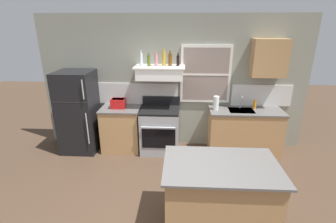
{
  "coord_description": "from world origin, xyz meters",
  "views": [
    {
      "loc": [
        0.17,
        -2.74,
        2.51
      ],
      "look_at": [
        -0.05,
        1.2,
        1.1
      ],
      "focal_mm": 26.38,
      "sensor_mm": 36.0,
      "label": 1
    }
  ],
  "objects_px": {
    "refrigerator": "(78,112)",
    "bottle_rose_pink": "(156,60)",
    "bottle_balsamic_dark": "(178,61)",
    "dish_soap_bottle": "(255,104)",
    "paper_towel_roll": "(216,103)",
    "bottle_clear_tall": "(141,59)",
    "bottle_amber_wine": "(170,60)",
    "kitchen_island": "(219,196)",
    "toaster": "(118,103)",
    "bottle_champagne_gold_foil": "(164,59)",
    "stove_range": "(160,130)",
    "bottle_olive_oil_square": "(149,61)"
  },
  "relations": [
    {
      "from": "refrigerator",
      "to": "kitchen_island",
      "type": "xyz_separation_m",
      "value": [
        2.57,
        -1.97,
        -0.37
      ]
    },
    {
      "from": "bottle_clear_tall",
      "to": "kitchen_island",
      "type": "relative_size",
      "value": 0.21
    },
    {
      "from": "toaster",
      "to": "bottle_champagne_gold_foil",
      "type": "relative_size",
      "value": 0.93
    },
    {
      "from": "bottle_balsamic_dark",
      "to": "kitchen_island",
      "type": "bearing_deg",
      "value": -74.84
    },
    {
      "from": "bottle_rose_pink",
      "to": "paper_towel_roll",
      "type": "distance_m",
      "value": 1.43
    },
    {
      "from": "stove_range",
      "to": "bottle_clear_tall",
      "type": "distance_m",
      "value": 1.45
    },
    {
      "from": "toaster",
      "to": "kitchen_island",
      "type": "relative_size",
      "value": 0.21
    },
    {
      "from": "kitchen_island",
      "to": "bottle_rose_pink",
      "type": "bearing_deg",
      "value": 115.38
    },
    {
      "from": "refrigerator",
      "to": "bottle_rose_pink",
      "type": "relative_size",
      "value": 5.92
    },
    {
      "from": "refrigerator",
      "to": "bottle_clear_tall",
      "type": "height_order",
      "value": "bottle_clear_tall"
    },
    {
      "from": "bottle_clear_tall",
      "to": "bottle_rose_pink",
      "type": "distance_m",
      "value": 0.28
    },
    {
      "from": "bottle_champagne_gold_foil",
      "to": "paper_towel_roll",
      "type": "xyz_separation_m",
      "value": [
        1.03,
        -0.12,
        -0.83
      ]
    },
    {
      "from": "bottle_champagne_gold_foil",
      "to": "bottle_balsamic_dark",
      "type": "distance_m",
      "value": 0.27
    },
    {
      "from": "bottle_olive_oil_square",
      "to": "kitchen_island",
      "type": "height_order",
      "value": "bottle_olive_oil_square"
    },
    {
      "from": "refrigerator",
      "to": "toaster",
      "type": "bearing_deg",
      "value": 3.67
    },
    {
      "from": "bottle_rose_pink",
      "to": "dish_soap_bottle",
      "type": "height_order",
      "value": "bottle_rose_pink"
    },
    {
      "from": "toaster",
      "to": "dish_soap_bottle",
      "type": "bearing_deg",
      "value": 2.28
    },
    {
      "from": "refrigerator",
      "to": "dish_soap_bottle",
      "type": "bearing_deg",
      "value": 2.6
    },
    {
      "from": "toaster",
      "to": "paper_towel_roll",
      "type": "distance_m",
      "value": 1.94
    },
    {
      "from": "bottle_clear_tall",
      "to": "bottle_rose_pink",
      "type": "bearing_deg",
      "value": 4.37
    },
    {
      "from": "bottle_olive_oil_square",
      "to": "toaster",
      "type": "bearing_deg",
      "value": -175.71
    },
    {
      "from": "bottle_clear_tall",
      "to": "bottle_rose_pink",
      "type": "xyz_separation_m",
      "value": [
        0.28,
        0.02,
        -0.01
      ]
    },
    {
      "from": "kitchen_island",
      "to": "bottle_olive_oil_square",
      "type": "bearing_deg",
      "value": 118.55
    },
    {
      "from": "bottle_rose_pink",
      "to": "bottle_champagne_gold_foil",
      "type": "distance_m",
      "value": 0.16
    },
    {
      "from": "refrigerator",
      "to": "stove_range",
      "type": "height_order",
      "value": "refrigerator"
    },
    {
      "from": "stove_range",
      "to": "kitchen_island",
      "type": "distance_m",
      "value": 2.19
    },
    {
      "from": "bottle_clear_tall",
      "to": "kitchen_island",
      "type": "distance_m",
      "value": 2.8
    },
    {
      "from": "bottle_olive_oil_square",
      "to": "kitchen_island",
      "type": "bearing_deg",
      "value": -61.45
    },
    {
      "from": "bottle_champagne_gold_foil",
      "to": "dish_soap_bottle",
      "type": "xyz_separation_m",
      "value": [
        1.8,
        -0.02,
        -0.88
      ]
    },
    {
      "from": "bottle_rose_pink",
      "to": "paper_towel_roll",
      "type": "xyz_separation_m",
      "value": [
        1.17,
        -0.05,
        -0.82
      ]
    },
    {
      "from": "bottle_amber_wine",
      "to": "dish_soap_bottle",
      "type": "xyz_separation_m",
      "value": [
        1.68,
        0.0,
        -0.86
      ]
    },
    {
      "from": "bottle_clear_tall",
      "to": "paper_towel_roll",
      "type": "relative_size",
      "value": 1.1
    },
    {
      "from": "paper_towel_roll",
      "to": "kitchen_island",
      "type": "bearing_deg",
      "value": -95.15
    },
    {
      "from": "refrigerator",
      "to": "toaster",
      "type": "height_order",
      "value": "refrigerator"
    },
    {
      "from": "bottle_clear_tall",
      "to": "dish_soap_bottle",
      "type": "bearing_deg",
      "value": 1.87
    },
    {
      "from": "toaster",
      "to": "bottle_clear_tall",
      "type": "relative_size",
      "value": 1.0
    },
    {
      "from": "paper_towel_roll",
      "to": "dish_soap_bottle",
      "type": "relative_size",
      "value": 1.5
    },
    {
      "from": "bottle_amber_wine",
      "to": "stove_range",
      "type": "bearing_deg",
      "value": -145.44
    },
    {
      "from": "bottle_balsamic_dark",
      "to": "dish_soap_bottle",
      "type": "distance_m",
      "value": 1.75
    },
    {
      "from": "bottle_champagne_gold_foil",
      "to": "toaster",
      "type": "bearing_deg",
      "value": -172.03
    },
    {
      "from": "bottle_balsamic_dark",
      "to": "dish_soap_bottle",
      "type": "xyz_separation_m",
      "value": [
        1.53,
        0.01,
        -0.85
      ]
    },
    {
      "from": "bottle_amber_wine",
      "to": "kitchen_island",
      "type": "distance_m",
      "value": 2.65
    },
    {
      "from": "kitchen_island",
      "to": "bottle_clear_tall",
      "type": "bearing_deg",
      "value": 121.69
    },
    {
      "from": "refrigerator",
      "to": "bottle_champagne_gold_foil",
      "type": "distance_m",
      "value": 2.03
    },
    {
      "from": "stove_range",
      "to": "paper_towel_roll",
      "type": "height_order",
      "value": "paper_towel_roll"
    },
    {
      "from": "bottle_clear_tall",
      "to": "dish_soap_bottle",
      "type": "height_order",
      "value": "bottle_clear_tall"
    },
    {
      "from": "refrigerator",
      "to": "toaster",
      "type": "xyz_separation_m",
      "value": [
        0.82,
        0.05,
        0.18
      ]
    },
    {
      "from": "bottle_clear_tall",
      "to": "paper_towel_roll",
      "type": "xyz_separation_m",
      "value": [
        1.45,
        -0.03,
        -0.83
      ]
    },
    {
      "from": "bottle_rose_pink",
      "to": "bottle_champagne_gold_foil",
      "type": "height_order",
      "value": "bottle_champagne_gold_foil"
    },
    {
      "from": "bottle_clear_tall",
      "to": "bottle_amber_wine",
      "type": "xyz_separation_m",
      "value": [
        0.55,
        0.07,
        -0.01
      ]
    }
  ]
}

